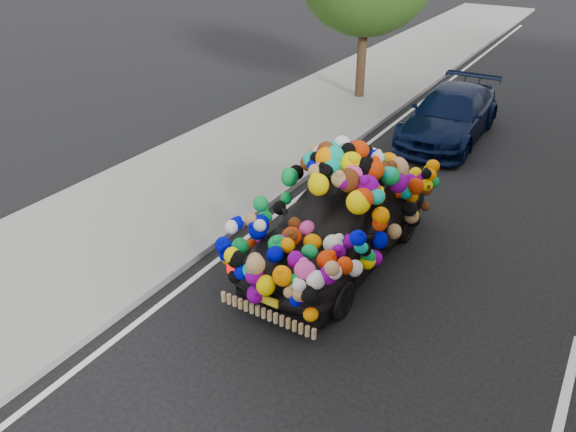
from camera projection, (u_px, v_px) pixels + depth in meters
name	position (u px, v px, depth m)	size (l,w,h in m)	color
ground	(322.00, 294.00, 8.85)	(100.00, 100.00, 0.00)	black
sidewalk	(125.00, 221.00, 10.77)	(4.00, 60.00, 0.12)	gray
kerb	(205.00, 249.00, 9.88)	(0.15, 60.00, 0.13)	gray
lane_markings	(569.00, 383.00, 7.21)	(6.00, 50.00, 0.01)	silver
plush_art_car	(341.00, 202.00, 9.25)	(2.16, 4.54, 2.12)	black
navy_sedan	(450.00, 115.00, 14.42)	(1.79, 4.40, 1.28)	black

